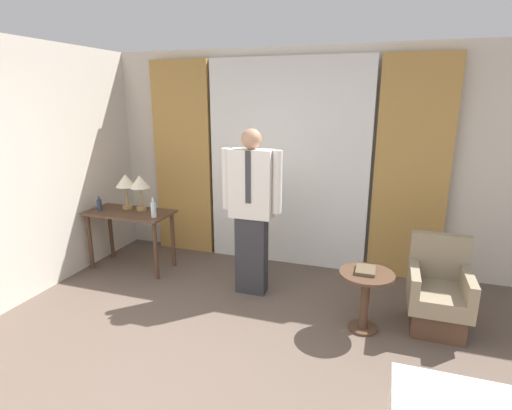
# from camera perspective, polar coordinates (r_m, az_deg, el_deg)

# --- Properties ---
(wall_back) EXTENTS (10.00, 0.06, 2.70)m
(wall_back) POSITION_cam_1_polar(r_m,az_deg,el_deg) (5.13, 4.78, 6.56)
(wall_back) COLOR beige
(wall_back) RESTS_ON ground_plane
(curtain_sheer_center) EXTENTS (2.02, 0.06, 2.58)m
(curtain_sheer_center) POSITION_cam_1_polar(r_m,az_deg,el_deg) (5.01, 4.41, 5.67)
(curtain_sheer_center) COLOR white
(curtain_sheer_center) RESTS_ON ground_plane
(curtain_drape_left) EXTENTS (0.82, 0.06, 2.58)m
(curtain_drape_left) POSITION_cam_1_polar(r_m,az_deg,el_deg) (5.54, -10.45, 6.38)
(curtain_drape_left) COLOR #B28442
(curtain_drape_left) RESTS_ON ground_plane
(curtain_drape_right) EXTENTS (0.82, 0.06, 2.58)m
(curtain_drape_right) POSITION_cam_1_polar(r_m,az_deg,el_deg) (4.88, 21.31, 4.41)
(curtain_drape_right) COLOR #B28442
(curtain_drape_right) RESTS_ON ground_plane
(desk) EXTENTS (1.06, 0.52, 0.74)m
(desk) POSITION_cam_1_polar(r_m,az_deg,el_deg) (5.22, -17.54, -2.23)
(desk) COLOR #4C3323
(desk) RESTS_ON ground_plane
(table_lamp_left) EXTENTS (0.25, 0.25, 0.44)m
(table_lamp_left) POSITION_cam_1_polar(r_m,az_deg,el_deg) (5.25, -18.12, 3.09)
(table_lamp_left) COLOR #9E7F47
(table_lamp_left) RESTS_ON desk
(table_lamp_right) EXTENTS (0.25, 0.25, 0.44)m
(table_lamp_right) POSITION_cam_1_polar(r_m,az_deg,el_deg) (5.14, -16.26, 2.97)
(table_lamp_right) COLOR #9E7F47
(table_lamp_right) RESTS_ON desk
(bottle_near_edge) EXTENTS (0.06, 0.06, 0.18)m
(bottle_near_edge) POSITION_cam_1_polar(r_m,az_deg,el_deg) (5.33, -21.47, 0.03)
(bottle_near_edge) COLOR #2D3851
(bottle_near_edge) RESTS_ON desk
(bottle_by_lamp) EXTENTS (0.06, 0.06, 0.24)m
(bottle_by_lamp) POSITION_cam_1_polar(r_m,az_deg,el_deg) (4.83, -14.45, -0.59)
(bottle_by_lamp) COLOR silver
(bottle_by_lamp) RESTS_ON desk
(person) EXTENTS (0.66, 0.22, 1.81)m
(person) POSITION_cam_1_polar(r_m,az_deg,el_deg) (4.24, -0.65, -0.27)
(person) COLOR #2D2D33
(person) RESTS_ON ground_plane
(armchair) EXTENTS (0.54, 0.62, 0.85)m
(armchair) POSITION_cam_1_polar(r_m,az_deg,el_deg) (4.20, 24.53, -11.69)
(armchair) COLOR #4C3323
(armchair) RESTS_ON ground_plane
(side_table) EXTENTS (0.50, 0.50, 0.57)m
(side_table) POSITION_cam_1_polar(r_m,az_deg,el_deg) (3.88, 15.38, -11.81)
(side_table) COLOR #4C3323
(side_table) RESTS_ON ground_plane
(book) EXTENTS (0.17, 0.23, 0.03)m
(book) POSITION_cam_1_polar(r_m,az_deg,el_deg) (3.82, 15.39, -8.96)
(book) COLOR brown
(book) RESTS_ON side_table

